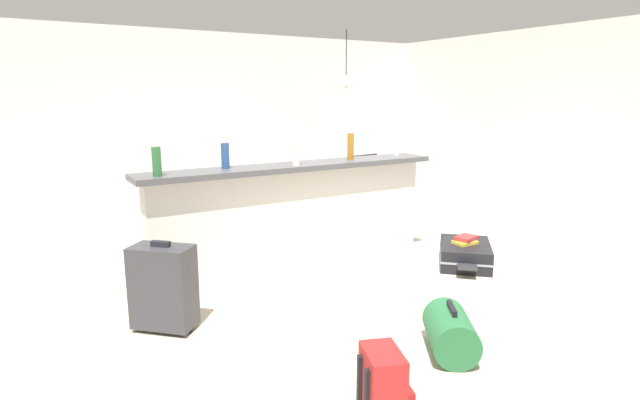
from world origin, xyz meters
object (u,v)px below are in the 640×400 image
duffel_bag_green (451,332)px  backpack_red (384,390)px  suitcase_upright_charcoal (163,287)px  bottle_white (296,149)px  suitcase_flat_black (465,254)px  book_stack (466,240)px  dining_table (352,172)px  pendant_lamp (346,80)px  dining_chair_near_partition (370,188)px  bottle_clear (396,145)px  bottle_blue (225,156)px  bottle_green (157,161)px  bottle_amber (351,147)px

duffel_bag_green → backpack_red: 0.93m
suitcase_upright_charcoal → bottle_white: bearing=21.2°
suitcase_flat_black → book_stack: (0.01, 0.01, 0.14)m
dining_table → pendant_lamp: (-0.08, 0.05, 1.22)m
dining_chair_near_partition → suitcase_flat_black: 1.75m
dining_table → pendant_lamp: size_ratio=1.46×
suitcase_flat_black → backpack_red: 2.81m
pendant_lamp → dining_table: bearing=-32.5°
bottle_clear → backpack_red: bearing=-130.1°
bottle_white → backpack_red: bottle_white is taller
pendant_lamp → backpack_red: pendant_lamp is taller
bottle_blue → bottle_clear: (1.90, -0.02, 0.00)m
backpack_red → book_stack: size_ratio=1.53×
pendant_lamp → backpack_red: 4.81m
dining_chair_near_partition → bottle_blue: bearing=-157.7°
suitcase_flat_black → suitcase_upright_charcoal: suitcase_upright_charcoal is taller
bottle_clear → suitcase_upright_charcoal: (-2.66, -0.65, -0.83)m
bottle_green → bottle_blue: size_ratio=1.04×
bottle_green → pendant_lamp: 3.36m
pendant_lamp → suitcase_flat_black: bearing=-91.2°
dining_chair_near_partition → duffel_bag_green: 3.34m
bottle_green → duffel_bag_green: bottle_green is taller
suitcase_upright_charcoal → duffel_bag_green: bearing=-41.4°
backpack_red → bottle_white: bearing=72.2°
bottle_clear → backpack_red: bottle_clear is taller
dining_table → duffel_bag_green: bearing=-114.8°
backpack_red → book_stack: backpack_red is taller
bottle_white → dining_table: bottle_white is taller
bottle_white → suitcase_flat_black: bearing=-21.8°
bottle_clear → duffel_bag_green: (-1.14, -1.99, -1.01)m
dining_table → dining_chair_near_partition: dining_chair_near_partition is taller
duffel_bag_green → backpack_red: bearing=-156.3°
bottle_white → bottle_amber: size_ratio=1.13×
dining_table → suitcase_flat_black: bearing=-93.5°
bottle_blue → bottle_white: bearing=-12.5°
dining_chair_near_partition → suitcase_upright_charcoal: 3.44m
bottle_blue → suitcase_upright_charcoal: bearing=-138.3°
dining_chair_near_partition → suitcase_flat_black: bearing=-92.2°
bottle_blue → suitcase_flat_black: (2.21, -0.77, -1.05)m
bottle_green → dining_table: bearing=27.6°
bottle_amber → suitcase_upright_charcoal: bearing=-163.3°
bottle_clear → suitcase_upright_charcoal: 2.86m
bottle_blue → dining_table: bearing=31.3°
book_stack → suitcase_upright_charcoal: bearing=178.4°
bottle_green → pendant_lamp: (2.87, 1.60, 0.70)m
bottle_amber → duffel_bag_green: bearing=-105.1°
bottle_amber → book_stack: 1.49m
bottle_white → backpack_red: 2.56m
bottle_white → duffel_bag_green: size_ratio=0.52×
bottle_white → suitcase_flat_black: size_ratio=0.35×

